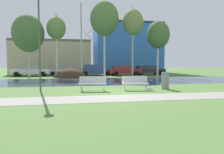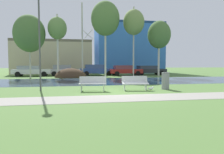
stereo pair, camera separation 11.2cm
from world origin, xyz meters
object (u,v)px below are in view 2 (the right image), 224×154
at_px(parked_sedan_second_silver, 64,70).
at_px(trash_bin, 165,81).
at_px(bench_right, 135,83).
at_px(parked_suv_fifth_dark, 149,70).
at_px(bench_left, 93,83).
at_px(parked_wagon_fourth_red, 125,70).
at_px(parked_hatch_third_blue, 96,70).
at_px(streetlamp, 39,26).
at_px(parked_van_nearest_white, 31,71).
at_px(seagull, 151,88).

bearing_deg(parked_sedan_second_silver, trash_bin, -65.11).
xyz_separation_m(bench_right, parked_suv_fifth_dark, (6.67, 15.92, 0.26)).
bearing_deg(bench_left, parked_wagon_fourth_red, 69.93).
height_order(parked_hatch_third_blue, parked_suv_fifth_dark, parked_hatch_third_blue).
bearing_deg(parked_wagon_fourth_red, trash_bin, -93.54).
distance_m(streetlamp, parked_suv_fifth_dark, 19.86).
bearing_deg(parked_hatch_third_blue, parked_sedan_second_silver, -177.92).
bearing_deg(parked_hatch_third_blue, parked_van_nearest_white, -176.77).
distance_m(bench_right, seagull, 1.02).
relative_size(bench_left, parked_hatch_third_blue, 0.34).
height_order(parked_wagon_fourth_red, parked_suv_fifth_dark, parked_wagon_fourth_red).
bearing_deg(trash_bin, bench_right, -177.02).
xyz_separation_m(bench_left, parked_suv_fifth_dark, (9.26, 15.92, 0.26)).
height_order(parked_hatch_third_blue, parked_wagon_fourth_red, parked_hatch_third_blue).
xyz_separation_m(bench_right, trash_bin, (2.04, 0.11, 0.09)).
relative_size(streetlamp, parked_sedan_second_silver, 1.37).
distance_m(streetlamp, parked_sedan_second_silver, 15.63).
height_order(bench_left, seagull, bench_left).
bearing_deg(trash_bin, parked_hatch_third_blue, 100.47).
relative_size(seagull, streetlamp, 0.07).
bearing_deg(parked_hatch_third_blue, parked_suv_fifth_dark, -1.77).
bearing_deg(parked_suv_fifth_dark, parked_wagon_fourth_red, -169.73).
bearing_deg(streetlamp, bench_left, -12.21).
xyz_separation_m(parked_wagon_fourth_red, parked_suv_fifth_dark, (3.69, 0.67, -0.02)).
bearing_deg(parked_wagon_fourth_red, bench_right, -101.05).
bearing_deg(parked_hatch_third_blue, streetlamp, -107.05).
height_order(parked_sedan_second_silver, parked_suv_fifth_dark, parked_sedan_second_silver).
height_order(parked_van_nearest_white, parked_hatch_third_blue, parked_hatch_third_blue).
relative_size(trash_bin, parked_sedan_second_silver, 0.26).
xyz_separation_m(parked_van_nearest_white, parked_suv_fifth_dark, (16.16, 0.25, -0.01)).
xyz_separation_m(parked_sedan_second_silver, parked_suv_fifth_dark, (12.00, -0.07, -0.04)).
bearing_deg(bench_right, parked_sedan_second_silver, 108.43).
xyz_separation_m(parked_van_nearest_white, parked_wagon_fourth_red, (12.47, -0.42, 0.01)).
distance_m(bench_right, parked_van_nearest_white, 18.32).
height_order(trash_bin, seagull, trash_bin).
height_order(bench_left, parked_sedan_second_silver, parked_sedan_second_silver).
bearing_deg(trash_bin, parked_van_nearest_white, 126.53).
height_order(trash_bin, parked_sedan_second_silver, parked_sedan_second_silver).
bearing_deg(parked_van_nearest_white, bench_left, -66.25).
bearing_deg(parked_sedan_second_silver, bench_right, -71.57).
height_order(bench_right, seagull, bench_right).
bearing_deg(streetlamp, parked_van_nearest_white, 104.27).
height_order(parked_van_nearest_white, parked_sedan_second_silver, parked_sedan_second_silver).
distance_m(bench_right, streetlamp, 6.62).
bearing_deg(parked_sedan_second_silver, seagull, -69.20).
xyz_separation_m(trash_bin, parked_suv_fifth_dark, (4.63, 15.82, 0.17)).
xyz_separation_m(parked_sedan_second_silver, parked_wagon_fourth_red, (8.31, -0.74, -0.03)).
xyz_separation_m(seagull, parked_sedan_second_silver, (-6.22, 16.37, 0.64)).
height_order(trash_bin, streetlamp, streetlamp).
xyz_separation_m(bench_right, parked_hatch_third_blue, (-0.92, 16.16, 0.33)).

